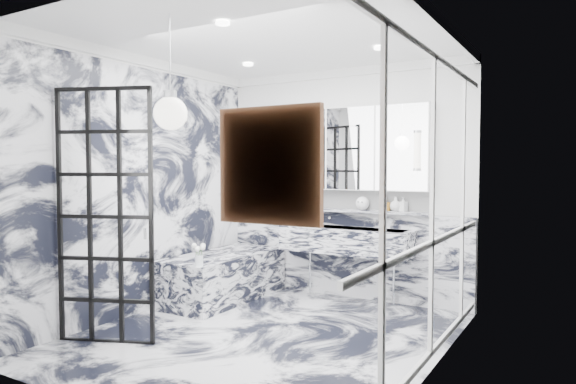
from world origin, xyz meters
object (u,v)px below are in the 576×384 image
Objects in this scene: bathtub at (223,276)px; mirror_cabinet at (352,149)px; crittall_door at (105,217)px; trough_sink at (346,240)px.

mirror_cabinet is at bearing 32.06° from bathtub.
mirror_cabinet is 2.20m from bathtub.
crittall_door is at bearing -116.21° from mirror_cabinet.
bathtub is at bearing -147.94° from mirror_cabinet.
trough_sink is at bearing 39.75° from crittall_door.
trough_sink is 0.84× the size of mirror_cabinet.
mirror_cabinet reaches higher than bathtub.
bathtub is (-1.33, -0.66, -0.45)m from trough_sink.
crittall_door is 2.79m from trough_sink.
bathtub is at bearing -153.52° from trough_sink.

